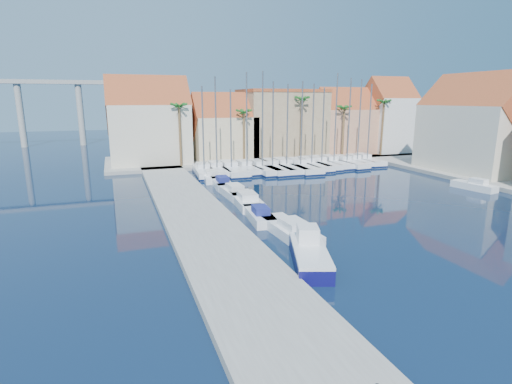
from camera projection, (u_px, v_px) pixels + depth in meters
ground at (395, 275)px, 24.04m from camera, size 260.00×260.00×0.00m
quay_west at (201, 223)px, 33.43m from camera, size 6.00×77.00×0.50m
shore_north at (266, 157)px, 71.28m from camera, size 54.00×16.00×0.50m
fishing_boat at (309, 253)px, 25.63m from camera, size 4.02×6.56×2.18m
motorboat_west_0 at (290, 229)px, 31.02m from camera, size 2.63×7.17×1.40m
motorboat_west_1 at (259, 215)px, 34.81m from camera, size 2.31×5.69×1.40m
motorboat_west_2 at (246, 200)px, 40.05m from camera, size 2.87×7.33×1.40m
motorboat_west_3 at (233, 191)px, 43.70m from camera, size 2.28×6.59×1.40m
motorboat_west_4 at (222, 183)px, 48.12m from camera, size 2.26×5.92×1.40m
motorboat_west_5 at (211, 176)px, 52.28m from camera, size 2.72×6.71×1.40m
motorboat_west_6 at (203, 170)px, 56.75m from camera, size 2.72×7.04×1.40m
motorboat_east_1 at (474, 185)px, 46.65m from camera, size 2.48×5.21×1.40m
sailboat_0 at (204, 171)px, 55.51m from camera, size 3.19×9.34×12.05m
sailboat_1 at (216, 169)px, 56.85m from camera, size 2.97×9.34×13.33m
sailboat_2 at (230, 169)px, 57.26m from camera, size 2.87×10.79×11.68m
sailboat_3 at (246, 168)px, 57.95m from camera, size 2.88×8.68×13.97m
sailboat_4 at (261, 168)px, 58.18m from camera, size 2.99×10.49×14.12m
sailboat_5 at (271, 167)px, 58.68m from camera, size 3.42×11.25×12.77m
sailboat_6 at (285, 166)px, 59.70m from camera, size 3.52×11.80×12.46m
sailboat_7 at (299, 166)px, 59.62m from camera, size 3.36×11.45×12.86m
sailboat_8 at (310, 164)px, 61.20m from camera, size 2.91×10.64×12.55m
sailboat_9 at (320, 163)px, 62.16m from camera, size 3.10×10.23×12.05m
sailboat_10 at (332, 162)px, 63.01m from camera, size 2.59×9.75×14.17m
sailboat_11 at (345, 162)px, 62.99m from camera, size 3.33×9.70×13.46m
sailboat_12 at (356, 161)px, 64.30m from camera, size 2.42×8.22×13.35m
sailboat_13 at (365, 160)px, 65.16m from camera, size 2.91×9.08×12.67m
building_0 at (149, 124)px, 62.40m from camera, size 12.30×9.00×13.50m
building_1 at (223, 130)px, 66.60m from camera, size 10.30×8.00×11.00m
building_2 at (282, 123)px, 70.90m from camera, size 14.20×10.20×11.50m
building_3 at (343, 124)px, 73.99m from camera, size 10.30×8.00×12.00m
building_4 at (387, 117)px, 75.77m from camera, size 8.30×8.00×14.00m
building_6 at (477, 128)px, 55.03m from camera, size 9.00×14.30×13.50m
palm_0 at (179, 108)px, 58.54m from camera, size 2.60×2.60×10.15m
palm_1 at (244, 114)px, 62.03m from camera, size 2.60×2.60×9.15m
palm_2 at (302, 101)px, 64.87m from camera, size 2.60×2.60×11.15m
palm_3 at (344, 110)px, 67.80m from camera, size 2.60×2.60×9.65m
palm_4 at (384, 104)px, 70.20m from camera, size 2.60×2.60×10.65m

